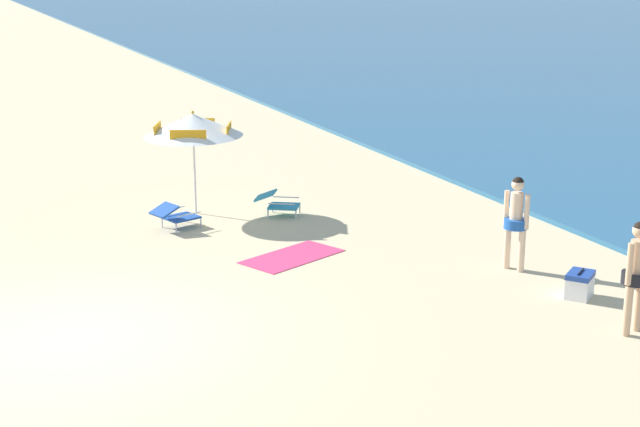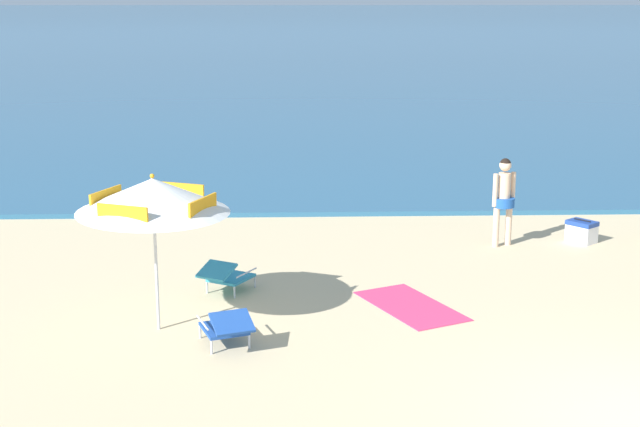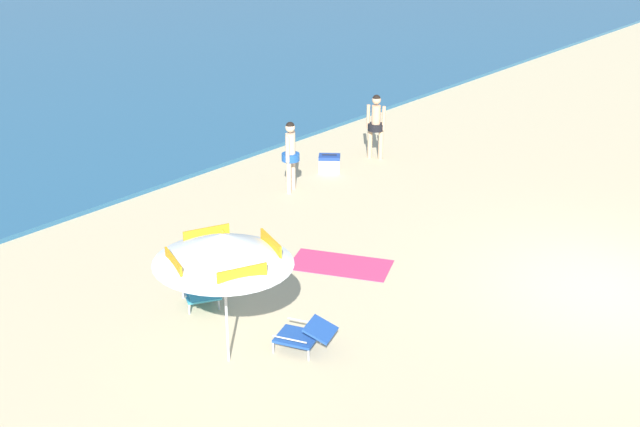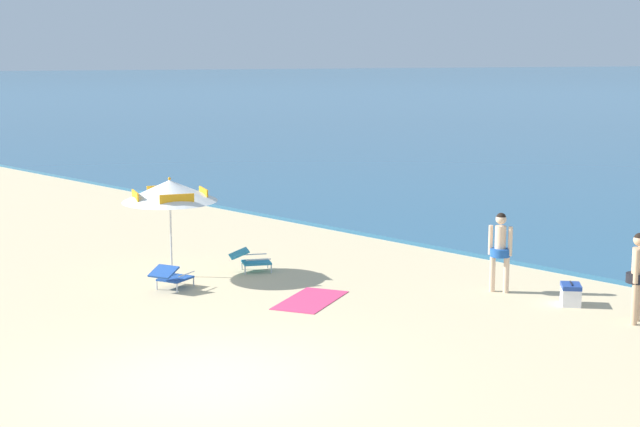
{
  "view_description": "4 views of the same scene",
  "coord_description": "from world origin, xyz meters",
  "px_view_note": "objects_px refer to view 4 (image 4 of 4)",
  "views": [
    {
      "loc": [
        11.91,
        -1.29,
        4.87
      ],
      "look_at": [
        -1.98,
        4.41,
        0.83
      ],
      "focal_mm": 51.25,
      "sensor_mm": 36.0,
      "label": 1
    },
    {
      "loc": [
        -4.02,
        -7.99,
        4.28
      ],
      "look_at": [
        -3.55,
        5.83,
        0.95
      ],
      "focal_mm": 49.75,
      "sensor_mm": 36.0,
      "label": 2
    },
    {
      "loc": [
        -12.94,
        -4.89,
        6.94
      ],
      "look_at": [
        -2.42,
        4.41,
        0.95
      ],
      "focal_mm": 47.97,
      "sensor_mm": 36.0,
      "label": 3
    },
    {
      "loc": [
        10.34,
        -7.52,
        4.51
      ],
      "look_at": [
        -3.4,
        5.29,
        1.41
      ],
      "focal_mm": 51.92,
      "sensor_mm": 36.0,
      "label": 4
    }
  ],
  "objects_px": {
    "person_standing_beside": "(500,246)",
    "beach_towel": "(310,300)",
    "cooler_box": "(571,294)",
    "lounge_chair_beside_umbrella": "(171,276)",
    "lounge_chair_under_umbrella": "(250,259)",
    "person_standing_near_shore": "(638,271)",
    "beach_umbrella_striped_main": "(170,191)"
  },
  "relations": [
    {
      "from": "beach_umbrella_striped_main",
      "to": "person_standing_beside",
      "type": "relative_size",
      "value": 1.78
    },
    {
      "from": "person_standing_near_shore",
      "to": "lounge_chair_under_umbrella",
      "type": "bearing_deg",
      "value": -162.49
    },
    {
      "from": "person_standing_beside",
      "to": "beach_towel",
      "type": "relative_size",
      "value": 0.88
    },
    {
      "from": "lounge_chair_under_umbrella",
      "to": "cooler_box",
      "type": "bearing_deg",
      "value": 23.0
    },
    {
      "from": "beach_umbrella_striped_main",
      "to": "lounge_chair_beside_umbrella",
      "type": "bearing_deg",
      "value": -34.46
    },
    {
      "from": "lounge_chair_under_umbrella",
      "to": "lounge_chair_beside_umbrella",
      "type": "height_order",
      "value": "lounge_chair_beside_umbrella"
    },
    {
      "from": "lounge_chair_under_umbrella",
      "to": "person_standing_beside",
      "type": "bearing_deg",
      "value": 27.5
    },
    {
      "from": "cooler_box",
      "to": "lounge_chair_beside_umbrella",
      "type": "bearing_deg",
      "value": -141.76
    },
    {
      "from": "lounge_chair_under_umbrella",
      "to": "lounge_chair_beside_umbrella",
      "type": "xyz_separation_m",
      "value": [
        0.16,
        -2.15,
        -0.0
      ]
    },
    {
      "from": "beach_umbrella_striped_main",
      "to": "person_standing_beside",
      "type": "distance_m",
      "value": 6.88
    },
    {
      "from": "lounge_chair_beside_umbrella",
      "to": "person_standing_near_shore",
      "type": "xyz_separation_m",
      "value": [
        7.52,
        4.57,
        0.65
      ]
    },
    {
      "from": "lounge_chair_beside_umbrella",
      "to": "person_standing_beside",
      "type": "xyz_separation_m",
      "value": [
        4.59,
        4.62,
        0.64
      ]
    },
    {
      "from": "person_standing_beside",
      "to": "beach_towel",
      "type": "height_order",
      "value": "person_standing_beside"
    },
    {
      "from": "lounge_chair_under_umbrella",
      "to": "cooler_box",
      "type": "distance_m",
      "value": 6.79
    },
    {
      "from": "lounge_chair_under_umbrella",
      "to": "lounge_chair_beside_umbrella",
      "type": "distance_m",
      "value": 2.15
    },
    {
      "from": "beach_umbrella_striped_main",
      "to": "lounge_chair_under_umbrella",
      "type": "height_order",
      "value": "beach_umbrella_striped_main"
    },
    {
      "from": "person_standing_near_shore",
      "to": "beach_umbrella_striped_main",
      "type": "bearing_deg",
      "value": -155.23
    },
    {
      "from": "beach_umbrella_striped_main",
      "to": "cooler_box",
      "type": "bearing_deg",
      "value": 30.44
    },
    {
      "from": "person_standing_near_shore",
      "to": "beach_towel",
      "type": "relative_size",
      "value": 0.89
    },
    {
      "from": "cooler_box",
      "to": "beach_towel",
      "type": "relative_size",
      "value": 0.34
    },
    {
      "from": "person_standing_beside",
      "to": "lounge_chair_under_umbrella",
      "type": "bearing_deg",
      "value": -152.5
    },
    {
      "from": "person_standing_near_shore",
      "to": "beach_towel",
      "type": "distance_m",
      "value": 5.96
    },
    {
      "from": "beach_umbrella_striped_main",
      "to": "lounge_chair_under_umbrella",
      "type": "bearing_deg",
      "value": 61.76
    },
    {
      "from": "person_standing_near_shore",
      "to": "beach_towel",
      "type": "xyz_separation_m",
      "value": [
        -4.99,
        -3.12,
        -0.92
      ]
    },
    {
      "from": "lounge_chair_beside_umbrella",
      "to": "cooler_box",
      "type": "height_order",
      "value": "lounge_chair_beside_umbrella"
    },
    {
      "from": "person_standing_beside",
      "to": "cooler_box",
      "type": "height_order",
      "value": "person_standing_beside"
    },
    {
      "from": "person_standing_beside",
      "to": "cooler_box",
      "type": "distance_m",
      "value": 1.67
    },
    {
      "from": "beach_umbrella_striped_main",
      "to": "person_standing_near_shore",
      "type": "distance_m",
      "value": 9.38
    },
    {
      "from": "beach_umbrella_striped_main",
      "to": "lounge_chair_beside_umbrella",
      "type": "xyz_separation_m",
      "value": [
        0.96,
        -0.66,
        -1.56
      ]
    },
    {
      "from": "person_standing_beside",
      "to": "cooler_box",
      "type": "xyz_separation_m",
      "value": [
        1.5,
        0.18,
        -0.72
      ]
    },
    {
      "from": "cooler_box",
      "to": "lounge_chair_under_umbrella",
      "type": "bearing_deg",
      "value": -157.0
    },
    {
      "from": "cooler_box",
      "to": "person_standing_near_shore",
      "type": "bearing_deg",
      "value": -9.17
    }
  ]
}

